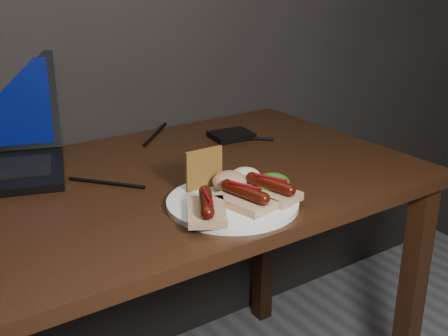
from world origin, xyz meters
TOP-DOWN VIEW (x-y plane):
  - desk at (0.00, 1.38)m, footprint 1.40×0.70m
  - hard_drive at (0.41, 1.54)m, footprint 0.12×0.10m
  - desk_cables at (0.05, 1.52)m, footprint 0.91×0.43m
  - plate at (0.16, 1.17)m, footprint 0.33×0.33m
  - bread_sausage_left at (0.08, 1.14)m, footprint 0.12×0.13m
  - bread_sausage_center at (0.17, 1.14)m, footprint 0.09×0.13m
  - bread_sausage_right at (0.23, 1.14)m, footprint 0.09×0.13m
  - crispbread at (0.15, 1.26)m, footprint 0.09×0.01m
  - salad_greens at (0.25, 1.16)m, footprint 0.07×0.07m
  - salsa_mound at (0.19, 1.22)m, footprint 0.07×0.07m
  - coleslaw_mound at (0.23, 1.23)m, footprint 0.06×0.06m

SIDE VIEW (x-z plane):
  - desk at x=0.00m, z-range 0.29..1.04m
  - desk_cables at x=0.05m, z-range 0.75..0.76m
  - plate at x=0.16m, z-range 0.75..0.76m
  - hard_drive at x=0.41m, z-range 0.75..0.77m
  - bread_sausage_left at x=0.08m, z-range 0.76..0.80m
  - bread_sausage_center at x=0.17m, z-range 0.76..0.80m
  - bread_sausage_right at x=0.23m, z-range 0.76..0.80m
  - coleslaw_mound at x=0.23m, z-range 0.76..0.80m
  - salad_greens at x=0.25m, z-range 0.76..0.80m
  - salsa_mound at x=0.19m, z-range 0.76..0.80m
  - crispbread at x=0.15m, z-range 0.76..0.85m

